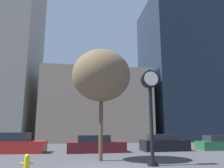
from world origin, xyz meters
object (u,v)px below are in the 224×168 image
(fire_hydrant_near, at_px, (27,162))
(bare_tree, at_px, (101,76))
(car_maroon, at_px, (96,145))
(street_clock, at_px, (150,97))
(car_green, at_px, (221,144))
(car_black, at_px, (164,144))
(car_red, at_px, (13,144))

(fire_hydrant_near, distance_m, bare_tree, 6.28)
(fire_hydrant_near, bearing_deg, car_maroon, 62.95)
(street_clock, bearing_deg, fire_hydrant_near, -176.21)
(car_maroon, xyz_separation_m, car_green, (10.90, 0.36, -0.04))
(car_maroon, height_order, car_black, car_black)
(car_green, relative_size, bare_tree, 0.63)
(street_clock, height_order, car_red, street_clock)
(bare_tree, bearing_deg, car_red, 140.34)
(car_black, bearing_deg, car_maroon, 179.62)
(car_green, bearing_deg, street_clock, -138.42)
(car_maroon, distance_m, fire_hydrant_near, 7.86)
(car_green, bearing_deg, car_maroon, -175.59)
(car_maroon, height_order, car_green, car_maroon)
(street_clock, bearing_deg, bare_tree, 139.33)
(street_clock, distance_m, car_red, 11.43)
(fire_hydrant_near, bearing_deg, car_green, 26.94)
(fire_hydrant_near, bearing_deg, street_clock, 3.79)
(car_green, height_order, fire_hydrant_near, car_green)
(street_clock, height_order, car_maroon, street_clock)
(car_maroon, bearing_deg, car_green, -0.65)
(car_maroon, relative_size, fire_hydrant_near, 6.45)
(street_clock, distance_m, car_black, 8.20)
(car_green, xyz_separation_m, fire_hydrant_near, (-14.47, -7.35, -0.15))
(car_green, distance_m, fire_hydrant_near, 16.23)
(car_green, bearing_deg, car_black, -176.64)
(car_black, height_order, fire_hydrant_near, car_black)
(car_black, bearing_deg, car_red, 175.72)
(car_red, height_order, car_maroon, car_red)
(car_black, height_order, bare_tree, bare_tree)
(car_maroon, bearing_deg, car_black, 0.30)
(fire_hydrant_near, height_order, bare_tree, bare_tree)
(fire_hydrant_near, bearing_deg, bare_tree, 34.86)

